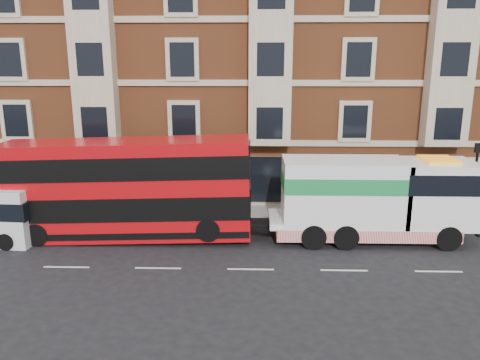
# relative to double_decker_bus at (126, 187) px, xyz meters

# --- Properties ---
(ground) EXTENTS (120.00, 120.00, 0.00)m
(ground) POSITION_rel_double_decker_bus_xyz_m (6.19, -3.65, -2.63)
(ground) COLOR black
(ground) RESTS_ON ground
(sidewalk) EXTENTS (90.00, 3.00, 0.15)m
(sidewalk) POSITION_rel_double_decker_bus_xyz_m (6.19, 3.85, -2.56)
(sidewalk) COLOR slate
(sidewalk) RESTS_ON ground
(victorian_terrace) EXTENTS (45.00, 12.00, 20.40)m
(victorian_terrace) POSITION_rel_double_decker_bus_xyz_m (6.69, 11.35, 7.44)
(victorian_terrace) COLOR brown
(victorian_terrace) RESTS_ON ground
(lamp_post_west) EXTENTS (0.35, 0.15, 4.35)m
(lamp_post_west) POSITION_rel_double_decker_bus_xyz_m (0.19, 2.55, 0.05)
(lamp_post_west) COLOR black
(lamp_post_west) RESTS_ON sidewalk
(lamp_post_east) EXTENTS (0.35, 0.15, 4.35)m
(lamp_post_east) POSITION_rel_double_decker_bus_xyz_m (18.19, 2.55, 0.05)
(lamp_post_east) COLOR black
(lamp_post_east) RESTS_ON sidewalk
(double_decker_bus) EXTENTS (12.26, 2.82, 4.97)m
(double_decker_bus) POSITION_rel_double_decker_bus_xyz_m (0.00, 0.00, 0.00)
(double_decker_bus) COLOR #B60A0F
(double_decker_bus) RESTS_ON ground
(tow_truck) EXTENTS (9.82, 2.90, 4.09)m
(tow_truck) POSITION_rel_double_decker_bus_xyz_m (12.06, 0.00, -0.46)
(tow_truck) COLOR white
(tow_truck) RESTS_ON ground
(pedestrian) EXTENTS (0.66, 0.63, 1.53)m
(pedestrian) POSITION_rel_double_decker_bus_xyz_m (-3.56, 4.34, -1.72)
(pedestrian) COLOR #1A2534
(pedestrian) RESTS_ON sidewalk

